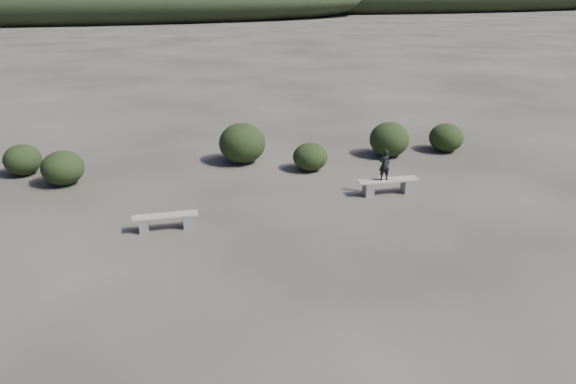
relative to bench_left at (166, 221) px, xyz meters
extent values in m
plane|color=#2B2721|center=(3.04, -4.34, -0.24)|extent=(1200.00, 1200.00, 0.00)
cube|color=slate|center=(-0.53, -0.02, -0.06)|extent=(0.24, 0.32, 0.36)
cube|color=slate|center=(0.53, 0.02, -0.06)|extent=(0.24, 0.32, 0.36)
cube|color=gray|center=(0.00, 0.00, 0.13)|extent=(1.61, 0.40, 0.04)
cube|color=slate|center=(5.68, 1.28, -0.04)|extent=(0.26, 0.36, 0.40)
cube|color=slate|center=(6.88, 1.32, -0.04)|extent=(0.26, 0.36, 0.40)
cube|color=gray|center=(6.28, 1.30, 0.18)|extent=(1.80, 0.43, 0.05)
imported|color=black|center=(6.13, 1.29, 0.66)|extent=(0.35, 0.25, 0.91)
ellipsoid|color=black|center=(-3.05, 3.98, 0.27)|extent=(1.26, 1.26, 1.03)
ellipsoid|color=black|center=(2.52, 5.11, 0.43)|extent=(1.57, 1.57, 1.35)
ellipsoid|color=black|center=(4.57, 3.86, 0.21)|extent=(1.13, 1.13, 0.90)
ellipsoid|color=black|center=(7.64, 4.86, 0.36)|extent=(1.38, 1.38, 1.21)
ellipsoid|color=black|center=(9.86, 5.02, 0.27)|extent=(1.22, 1.22, 1.02)
ellipsoid|color=black|center=(-4.46, 5.17, 0.25)|extent=(1.16, 1.16, 0.98)
ellipsoid|color=black|center=(-21.96, 85.66, 2.46)|extent=(110.00, 40.00, 12.00)
camera|label=1|loc=(0.54, -13.05, 5.58)|focal=35.00mm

